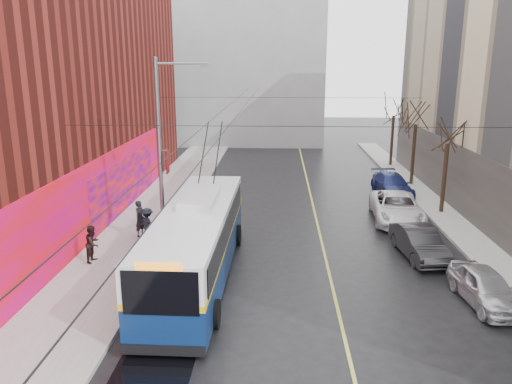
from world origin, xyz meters
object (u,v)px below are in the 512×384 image
Objects in this scene: trolleybus at (197,241)px; following_car at (221,190)px; tree_mid at (417,113)px; pedestrian_b at (93,244)px; parked_car_a at (485,287)px; tree_near at (449,130)px; parked_car_b at (419,243)px; pedestrian_a at (140,219)px; streetlight_pole at (163,148)px; parked_car_c at (397,208)px; pedestrian_c at (148,224)px; tree_far at (394,107)px; parked_car_d at (392,185)px.

trolleybus reaches higher than following_car.
tree_mid reaches higher than pedestrian_b.
tree_near is at bearing 75.10° from parked_car_a.
tree_mid is at bearing 70.50° from parked_car_b.
streetlight_pole is at bearing -99.18° from pedestrian_a.
following_car is at bearing 78.48° from streetlight_pole.
pedestrian_b is at bearing -178.95° from pedestrian_a.
tree_mid reaches higher than parked_car_c.
pedestrian_a is 0.63m from pedestrian_c.
pedestrian_a is (-16.68, -19.11, -4.06)m from tree_far.
tree_mid is 1.02× the size of tree_far.
trolleybus reaches higher than pedestrian_b.
streetlight_pole is 5.31m from trolleybus.
tree_far is 16.39m from parked_car_c.
pedestrian_a is (-1.54, 0.89, -3.76)m from streetlight_pole.
parked_car_b is 1.02× the size of following_car.
following_car is (-13.41, -11.51, -4.44)m from tree_far.
parked_car_a is at bearing -94.48° from tree_far.
streetlight_pole is 1.35× the size of tree_mid.
tree_near is 6.35m from parked_car_d.
pedestrian_c reaches higher than following_car.
streetlight_pole is 5.41× the size of pedestrian_b.
tree_far reaches higher than parked_car_d.
streetlight_pole reaches higher than tree_far.
tree_mid reaches higher than pedestrian_c.
pedestrian_b is 1.04× the size of pedestrian_c.
trolleybus is 11.26m from parked_car_a.
parked_car_b is 2.55× the size of pedestrian_b.
trolleybus is 7.43× the size of pedestrian_b.
parked_car_c is at bearing 90.67° from parked_car_a.
parked_car_a is 18.07m from following_car.
parked_car_d is 20.37m from pedestrian_b.
pedestrian_b is (-14.69, -1.54, 0.28)m from parked_car_b.
tree_far reaches higher than pedestrian_a.
streetlight_pole is at bearing -40.04° from pedestrian_b.
parked_car_a is 0.70× the size of parked_car_c.
parked_car_c is at bearing -57.08° from pedestrian_b.
tree_mid is (15.14, 13.00, 0.41)m from streetlight_pole.
streetlight_pole is 4.07m from pedestrian_c.
pedestrian_c is at bearing -103.82° from following_car.
tree_mid reaches higher than trolleybus.
parked_car_b is at bearing -114.72° from tree_near.
pedestrian_c reaches higher than parked_car_b.
following_car is at bearing -161.39° from tree_mid.
tree_near is at bearing -69.30° from parked_car_d.
tree_near is 1.54× the size of following_car.
trolleybus reaches higher than parked_car_c.
following_car is (-0.35, 12.15, -0.91)m from trolleybus.
tree_near is at bearing -56.82° from pedestrian_b.
trolleybus is at bearing -82.88° from following_car.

